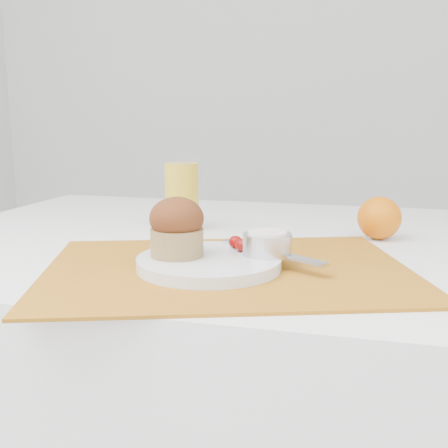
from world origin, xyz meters
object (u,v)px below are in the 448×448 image
(muffin, at_px, (177,227))
(table, at_px, (260,440))
(plate, at_px, (209,263))
(juice_glass, at_px, (182,197))
(orange, at_px, (379,218))

(muffin, bearing_deg, table, 70.91)
(plate, height_order, juice_glass, juice_glass)
(table, distance_m, muffin, 0.49)
(plate, distance_m, muffin, 0.06)
(plate, height_order, orange, orange)
(table, relative_size, juice_glass, 9.78)
(plate, xyz_separation_m, muffin, (-0.04, -0.00, 0.05))
(table, distance_m, orange, 0.46)
(plate, distance_m, orange, 0.35)
(muffin, bearing_deg, orange, 45.35)
(orange, relative_size, juice_glass, 0.59)
(orange, bearing_deg, muffin, -134.65)
(table, distance_m, juice_glass, 0.47)
(table, distance_m, plate, 0.44)
(table, relative_size, orange, 16.47)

